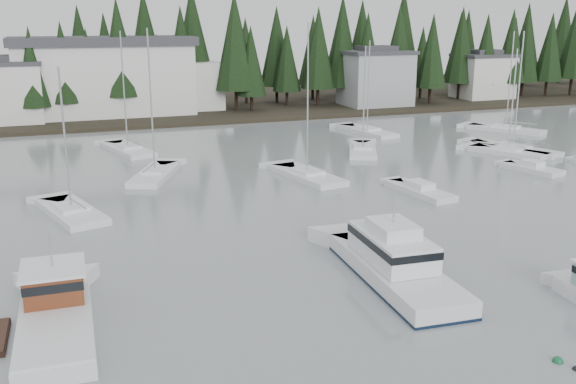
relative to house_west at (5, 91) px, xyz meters
name	(u,v)px	position (x,y,z in m)	size (l,w,h in m)	color
far_shore_land	(130,104)	(18.00, 18.00, -4.65)	(240.00, 54.00, 1.00)	black
conifer_treeline	(139,112)	(18.00, 7.00, -4.65)	(200.00, 22.00, 20.00)	black
house_west	(5,91)	(0.00, 0.00, 0.00)	(9.54, 7.42, 8.75)	silver
house_east_a	(375,77)	(54.00, -1.00, 0.25)	(10.60, 8.48, 9.25)	#999EA0
house_east_b	(483,75)	(76.00, 1.00, -0.25)	(9.54, 7.42, 8.25)	silver
harbor_inn	(120,77)	(15.04, 3.34, 1.12)	(29.50, 11.50, 10.90)	silver
lobster_boat_brown	(53,317)	(4.46, -63.29, -4.11)	(5.11, 9.69, 4.74)	silver
cabin_cruiser_center	(394,266)	(22.01, -63.66, -3.93)	(4.27, 11.51, 4.85)	silver
sailboat_0	(506,131)	(59.23, -26.43, -4.59)	(7.11, 9.60, 12.87)	silver
sailboat_2	(367,133)	(42.08, -21.54, -4.60)	(4.22, 9.89, 11.82)	silver
sailboat_3	(508,153)	(50.12, -38.22, -4.60)	(6.11, 8.57, 11.42)	silver
sailboat_5	(155,176)	(13.58, -35.36, -4.58)	(6.20, 9.28, 13.57)	silver
sailboat_6	(307,177)	(26.27, -40.58, -4.58)	(4.46, 9.33, 14.07)	silver
sailboat_7	(72,214)	(6.00, -45.06, -4.60)	(5.04, 8.63, 11.17)	silver
sailboat_9	(363,151)	(36.19, -31.93, -4.59)	(6.25, 9.02, 11.65)	silver
sailboat_11	(128,151)	(12.67, -22.97, -4.59)	(5.02, 9.63, 13.15)	silver
sailboat_12	(513,150)	(51.75, -37.03, -4.59)	(5.67, 10.58, 13.11)	silver
runabout_1	(420,192)	(32.83, -48.76, -4.52)	(2.98, 7.09, 1.42)	silver
runabout_4	(532,170)	(46.89, -45.56, -4.52)	(3.54, 6.03, 1.42)	silver
mooring_buoy_green	(558,362)	(23.99, -73.81, -4.65)	(0.47, 0.47, 0.47)	#145933
mooring_buoy_dark	(576,370)	(24.24, -74.57, -4.65)	(0.33, 0.33, 0.33)	black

